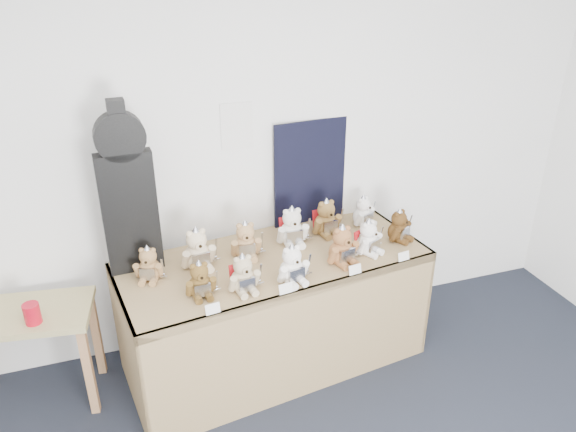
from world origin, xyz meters
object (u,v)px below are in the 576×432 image
object	(u,v)px
guitar_case	(127,191)
teddy_front_end	(399,227)
display_table	(279,287)
teddy_back_right	(326,219)
teddy_front_far_right	(368,239)
teddy_back_centre_right	(292,228)
teddy_back_far_left	(149,265)
teddy_back_centre_left	(246,241)
teddy_front_left	(243,275)
red_cup	(32,314)
teddy_back_left	(198,250)
teddy_front_centre	(292,266)
side_table	(25,329)
teddy_front_far_left	(200,281)
teddy_front_right	(342,247)
teddy_back_end	(363,212)

from	to	relation	value
guitar_case	teddy_front_end	size ratio (longest dim) A/B	4.26
display_table	teddy_back_right	bearing A→B (deg)	25.93
teddy_front_far_right	teddy_back_centre_right	bearing A→B (deg)	120.92
display_table	teddy_back_far_left	size ratio (longest dim) A/B	8.51
teddy_back_centre_left	teddy_back_far_left	world-z (taller)	teddy_back_centre_left
teddy_back_far_left	teddy_back_right	bearing A→B (deg)	28.21
teddy_front_left	red_cup	bearing A→B (deg)	158.61
teddy_back_left	teddy_back_far_left	world-z (taller)	teddy_back_left
teddy_back_centre_left	teddy_back_right	size ratio (longest dim) A/B	0.97
teddy_front_centre	teddy_front_far_right	world-z (taller)	teddy_front_centre
side_table	teddy_back_right	bearing A→B (deg)	10.77
display_table	teddy_front_far_right	xyz separation A→B (m)	(0.58, -0.05, 0.27)
teddy_back_left	red_cup	bearing A→B (deg)	174.20
display_table	teddy_front_far_right	world-z (taller)	teddy_front_far_right
teddy_front_centre	teddy_back_centre_left	size ratio (longest dim) A/B	0.98
side_table	teddy_front_end	xyz separation A→B (m)	(2.39, -0.16, 0.37)
guitar_case	teddy_back_right	distance (m)	1.33
teddy_front_far_left	teddy_front_left	size ratio (longest dim) A/B	0.94
teddy_back_right	teddy_front_end	bearing A→B (deg)	-38.29
teddy_front_far_right	teddy_back_far_left	size ratio (longest dim) A/B	1.06
teddy_front_end	teddy_front_right	bearing A→B (deg)	167.55
teddy_front_left	teddy_back_right	world-z (taller)	teddy_back_right
teddy_front_right	teddy_back_centre_left	size ratio (longest dim) A/B	1.04
teddy_front_centre	teddy_back_centre_left	bearing A→B (deg)	105.71
display_table	teddy_back_end	bearing A→B (deg)	16.66
teddy_front_far_left	teddy_back_right	world-z (taller)	teddy_back_right
red_cup	teddy_front_far_left	world-z (taller)	teddy_front_far_left
side_table	teddy_front_right	bearing A→B (deg)	-0.79
teddy_front_left	teddy_front_far_right	bearing A→B (deg)	3.19
guitar_case	teddy_back_end	size ratio (longest dim) A/B	4.36
display_table	teddy_back_end	world-z (taller)	teddy_back_end
teddy_back_centre_left	teddy_back_end	bearing A→B (deg)	16.33
teddy_back_centre_left	teddy_front_far_right	bearing A→B (deg)	-9.49
teddy_front_end	teddy_back_centre_right	world-z (taller)	teddy_back_centre_right
teddy_front_right	guitar_case	bearing A→B (deg)	151.27
side_table	teddy_front_right	xyz separation A→B (m)	(1.91, -0.31, 0.38)
teddy_front_left	teddy_front_right	size ratio (longest dim) A/B	0.92
teddy_back_left	teddy_back_centre_left	size ratio (longest dim) A/B	1.09
teddy_front_right	teddy_back_centre_right	world-z (taller)	teddy_back_centre_right
teddy_front_centre	teddy_back_centre_right	world-z (taller)	teddy_back_centre_right
teddy_front_centre	teddy_front_right	world-z (taller)	teddy_front_right
teddy_front_far_left	teddy_back_centre_left	world-z (taller)	teddy_back_centre_left
display_table	side_table	xyz separation A→B (m)	(-1.53, 0.21, -0.10)
teddy_back_centre_left	teddy_back_centre_right	size ratio (longest dim) A/B	0.94
teddy_front_right	teddy_front_end	distance (m)	0.50
teddy_front_far_right	teddy_front_end	distance (m)	0.28
side_table	teddy_back_centre_right	world-z (taller)	teddy_back_centre_right
red_cup	teddy_back_far_left	world-z (taller)	teddy_back_far_left
display_table	red_cup	xyz separation A→B (m)	(-1.45, 0.07, 0.08)
teddy_front_left	teddy_back_far_left	distance (m)	0.58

